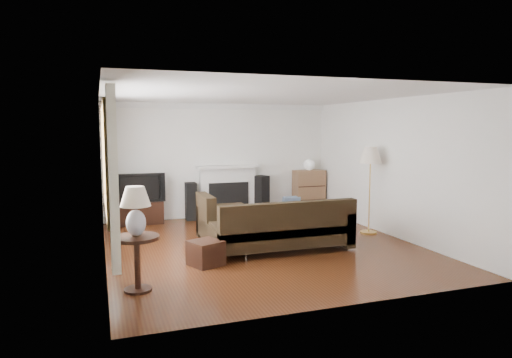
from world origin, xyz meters
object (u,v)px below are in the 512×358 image
object	(u,v)px
sectional_sofa	(281,227)
coffee_table	(256,222)
tv_stand	(140,213)
side_table	(137,264)
floor_lamp	(370,190)
bookshelf	(309,191)

from	to	relation	value
sectional_sofa	coffee_table	distance (m)	1.25
tv_stand	coffee_table	xyz separation A→B (m)	(1.97, -1.65, -0.00)
side_table	tv_stand	bearing A→B (deg)	84.66
tv_stand	coffee_table	distance (m)	2.57
floor_lamp	side_table	size ratio (longest dim) A/B	2.38
bookshelf	coffee_table	xyz separation A→B (m)	(-1.89, -1.68, -0.26)
bookshelf	tv_stand	bearing A→B (deg)	-179.55
bookshelf	coffee_table	size ratio (longest dim) A/B	0.83
tv_stand	floor_lamp	xyz separation A→B (m)	(3.99, -2.28, 0.58)
coffee_table	floor_lamp	xyz separation A→B (m)	(2.02, -0.64, 0.58)
floor_lamp	sectional_sofa	bearing A→B (deg)	-163.52
tv_stand	sectional_sofa	distance (m)	3.50
bookshelf	floor_lamp	distance (m)	2.34
tv_stand	side_table	world-z (taller)	side_table
coffee_table	side_table	world-z (taller)	side_table
sectional_sofa	tv_stand	bearing A→B (deg)	124.33
tv_stand	bookshelf	size ratio (longest dim) A/B	0.94
bookshelf	floor_lamp	xyz separation A→B (m)	(0.13, -2.31, 0.32)
tv_stand	floor_lamp	size ratio (longest dim) A/B	0.57
tv_stand	coffee_table	size ratio (longest dim) A/B	0.78
sectional_sofa	floor_lamp	world-z (taller)	floor_lamp
floor_lamp	side_table	distance (m)	4.72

